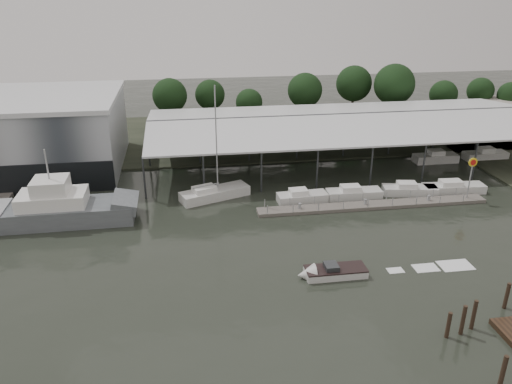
{
  "coord_description": "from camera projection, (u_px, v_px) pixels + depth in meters",
  "views": [
    {
      "loc": [
        -6.92,
        -41.61,
        24.8
      ],
      "look_at": [
        0.94,
        10.7,
        2.5
      ],
      "focal_mm": 35.0,
      "sensor_mm": 36.0,
      "label": 1
    }
  ],
  "objects": [
    {
      "name": "covered_boat_shed",
      "position": [
        346.0,
        119.0,
        73.95
      ],
      "size": [
        58.24,
        24.0,
        6.96
      ],
      "color": "silver",
      "rests_on": "ground"
    },
    {
      "name": "speedboat_underway",
      "position": [
        330.0,
        272.0,
        45.42
      ],
      "size": [
        17.29,
        2.5,
        2.0
      ],
      "rotation": [
        0.0,
        0.0,
        3.14
      ],
      "color": "silver",
      "rests_on": "ground"
    },
    {
      "name": "land_strip_far",
      "position": [
        224.0,
        136.0,
        86.73
      ],
      "size": [
        140.0,
        30.0,
        0.3
      ],
      "color": "#383B2C",
      "rests_on": "ground"
    },
    {
      "name": "shell_fuel_sign",
      "position": [
        471.0,
        171.0,
        59.77
      ],
      "size": [
        1.1,
        0.18,
        5.55
      ],
      "color": "#989B9E",
      "rests_on": "ground"
    },
    {
      "name": "mooring_pilings",
      "position": [
        486.0,
        336.0,
        36.43
      ],
      "size": [
        6.85,
        8.96,
        3.32
      ],
      "color": "#36271B",
      "rests_on": "ground"
    },
    {
      "name": "white_sailboat",
      "position": [
        214.0,
        193.0,
        61.74
      ],
      "size": [
        9.0,
        5.49,
        14.17
      ],
      "rotation": [
        0.0,
        0.0,
        0.36
      ],
      "color": "silver",
      "rests_on": "ground"
    },
    {
      "name": "ground",
      "position": [
        263.0,
        258.0,
        48.49
      ],
      "size": [
        200.0,
        200.0,
        0.0
      ],
      "primitive_type": "plane",
      "color": "#252A22",
      "rests_on": "ground"
    },
    {
      "name": "moored_cruiser_3",
      "position": [
        453.0,
        188.0,
        63.53
      ],
      "size": [
        7.89,
        2.65,
        1.7
      ],
      "rotation": [
        0.0,
        0.0,
        -0.06
      ],
      "color": "silver",
      "rests_on": "ground"
    },
    {
      "name": "grey_trawler",
      "position": [
        64.0,
        209.0,
        55.38
      ],
      "size": [
        15.95,
        5.21,
        8.84
      ],
      "rotation": [
        0.0,
        0.0,
        0.01
      ],
      "color": "slate",
      "rests_on": "ground"
    },
    {
      "name": "storage_warehouse",
      "position": [
        32.0,
        133.0,
        69.89
      ],
      "size": [
        24.5,
        20.5,
        10.5
      ],
      "color": "#A1A5AB",
      "rests_on": "ground"
    },
    {
      "name": "moored_cruiser_1",
      "position": [
        353.0,
        193.0,
        61.92
      ],
      "size": [
        6.86,
        2.41,
        1.7
      ],
      "rotation": [
        0.0,
        0.0,
        -0.03
      ],
      "color": "silver",
      "rests_on": "ground"
    },
    {
      "name": "horizon_tree_line",
      "position": [
        341.0,
        90.0,
        92.93
      ],
      "size": [
        70.33,
        12.34,
        11.19
      ],
      "color": "black",
      "rests_on": "ground"
    },
    {
      "name": "floating_dock",
      "position": [
        373.0,
        205.0,
        59.58
      ],
      "size": [
        28.0,
        2.0,
        1.4
      ],
      "color": "#5F5A53",
      "rests_on": "ground"
    },
    {
      "name": "moored_cruiser_2",
      "position": [
        409.0,
        190.0,
        62.95
      ],
      "size": [
        6.98,
        3.3,
        1.7
      ],
      "rotation": [
        0.0,
        0.0,
        -0.17
      ],
      "color": "silver",
      "rests_on": "ground"
    },
    {
      "name": "moored_cruiser_0",
      "position": [
        302.0,
        197.0,
        60.84
      ],
      "size": [
        6.18,
        2.53,
        1.7
      ],
      "rotation": [
        0.0,
        0.0,
        0.06
      ],
      "color": "silver",
      "rests_on": "ground"
    }
  ]
}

